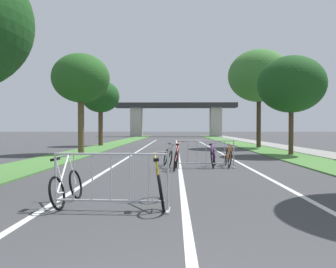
{
  "coord_description": "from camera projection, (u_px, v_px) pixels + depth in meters",
  "views": [
    {
      "loc": [
        -0.19,
        -1.75,
        1.5
      ],
      "look_at": [
        -0.72,
        23.85,
        1.07
      ],
      "focal_mm": 35.87,
      "sensor_mm": 36.0,
      "label": 1
    }
  ],
  "objects": [
    {
      "name": "grass_verge_left",
      "position": [
        113.0,
        144.0,
        31.44
      ],
      "size": [
        2.42,
        72.25,
        0.05
      ],
      "primitive_type": "cube",
      "color": "#477A38",
      "rests_on": "ground"
    },
    {
      "name": "grass_verge_right",
      "position": [
        241.0,
        144.0,
        31.19
      ],
      "size": [
        2.42,
        72.25,
        0.05
      ],
      "primitive_type": "cube",
      "color": "#477A38",
      "rests_on": "ground"
    },
    {
      "name": "sidewalk_path_right",
      "position": [
        266.0,
        144.0,
        31.14
      ],
      "size": [
        2.18,
        72.25,
        0.08
      ],
      "primitive_type": "cube",
      "color": "gray",
      "rests_on": "ground"
    },
    {
      "name": "lane_stripe_center",
      "position": [
        178.0,
        150.0,
        22.66
      ],
      "size": [
        0.14,
        41.79,
        0.01
      ],
      "primitive_type": "cube",
      "color": "silver",
      "rests_on": "ground"
    },
    {
      "name": "lane_stripe_right_lane",
      "position": [
        216.0,
        151.0,
        22.6
      ],
      "size": [
        0.14,
        41.79,
        0.01
      ],
      "primitive_type": "cube",
      "color": "silver",
      "rests_on": "ground"
    },
    {
      "name": "lane_stripe_left_lane",
      "position": [
        139.0,
        150.0,
        22.71
      ],
      "size": [
        0.14,
        41.79,
        0.01
      ],
      "primitive_type": "cube",
      "color": "silver",
      "rests_on": "ground"
    },
    {
      "name": "overpass_bridge",
      "position": [
        176.0,
        113.0,
        61.38
      ],
      "size": [
        22.07,
        3.15,
        6.15
      ],
      "color": "#2D2D30",
      "rests_on": "ground"
    },
    {
      "name": "tree_left_maple_mid",
      "position": [
        81.0,
        79.0,
        19.71
      ],
      "size": [
        3.37,
        3.37,
        5.89
      ],
      "color": "brown",
      "rests_on": "ground"
    },
    {
      "name": "tree_left_cypress_far",
      "position": [
        101.0,
        97.0,
        28.49
      ],
      "size": [
        3.2,
        3.2,
        5.58
      ],
      "color": "#4C3823",
      "rests_on": "ground"
    },
    {
      "name": "tree_right_oak_near",
      "position": [
        291.0,
        84.0,
        18.46
      ],
      "size": [
        3.67,
        3.67,
        5.49
      ],
      "color": "#4C3823",
      "rests_on": "ground"
    },
    {
      "name": "tree_right_oak_mid",
      "position": [
        259.0,
        76.0,
        25.57
      ],
      "size": [
        4.68,
        4.68,
        7.51
      ],
      "color": "#3D2D1E",
      "rests_on": "ground"
    },
    {
      "name": "crowd_barrier_nearest",
      "position": [
        111.0,
        182.0,
        6.11
      ],
      "size": [
        2.16,
        0.54,
        1.05
      ],
      "rotation": [
        0.0,
        0.0,
        -0.05
      ],
      "color": "#ADADB2",
      "rests_on": "ground"
    },
    {
      "name": "crowd_barrier_second",
      "position": [
        206.0,
        154.0,
        12.63
      ],
      "size": [
        2.15,
        0.46,
        1.05
      ],
      "rotation": [
        0.0,
        0.0,
        0.01
      ],
      "color": "#ADADB2",
      "rests_on": "ground"
    },
    {
      "name": "bicycle_purple_0",
      "position": [
        213.0,
        157.0,
        13.02
      ],
      "size": [
        0.44,
        1.68,
        0.94
      ],
      "rotation": [
        0.0,
        0.0,
        -0.18
      ],
      "color": "black",
      "rests_on": "ground"
    },
    {
      "name": "bicycle_yellow_1",
      "position": [
        160.0,
        186.0,
        6.49
      ],
      "size": [
        0.54,
        1.78,
        1.03
      ],
      "rotation": [
        0.0,
        0.0,
        0.08
      ],
      "color": "black",
      "rests_on": "ground"
    },
    {
      "name": "bicycle_red_2",
      "position": [
        176.0,
        159.0,
        12.22
      ],
      "size": [
        0.54,
        1.72,
        1.06
      ],
      "rotation": [
        0.0,
        0.0,
        -0.07
      ],
      "color": "black",
      "rests_on": "ground"
    },
    {
      "name": "bicycle_silver_3",
      "position": [
        168.0,
        157.0,
        13.1
      ],
      "size": [
        0.65,
        1.72,
        0.94
      ],
      "rotation": [
        0.0,
        0.0,
        3.31
      ],
      "color": "black",
      "rests_on": "ground"
    },
    {
      "name": "bicycle_orange_4",
      "position": [
        228.0,
        157.0,
        13.22
      ],
      "size": [
        0.45,
        1.72,
        0.91
      ],
      "rotation": [
        0.0,
        0.0,
        3.1
      ],
      "color": "black",
      "rests_on": "ground"
    },
    {
      "name": "bicycle_white_5",
      "position": [
        66.0,
        186.0,
        6.59
      ],
      "size": [
        0.47,
        1.61,
        0.99
      ],
      "rotation": [
        0.0,
        0.0,
        -0.05
      ],
      "color": "black",
      "rests_on": "ground"
    }
  ]
}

